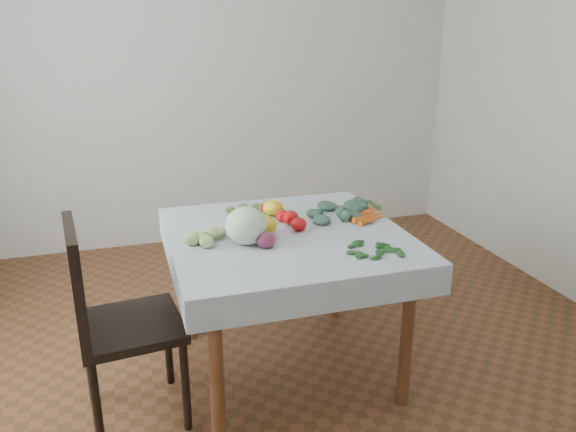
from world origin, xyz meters
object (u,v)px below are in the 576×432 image
chair (108,313)px  cabbage (246,226)px  heirloom_back (273,208)px  table (287,252)px  carrot_bunch (367,213)px

chair → cabbage: (0.63, 0.09, 0.30)m
cabbage → heirloom_back: bearing=57.6°
table → heirloom_back: heirloom_back is taller
table → chair: chair is taller
cabbage → carrot_bunch: 0.72m
chair → heirloom_back: chair is taller
table → chair: size_ratio=1.05×
chair → heirloom_back: size_ratio=8.45×
table → carrot_bunch: carrot_bunch is taller
heirloom_back → carrot_bunch: heirloom_back is taller
cabbage → heirloom_back: (0.23, 0.35, -0.05)m
table → heirloom_back: bearing=88.4°
table → cabbage: 0.30m
heirloom_back → carrot_bunch: 0.49m
table → carrot_bunch: bearing=13.9°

